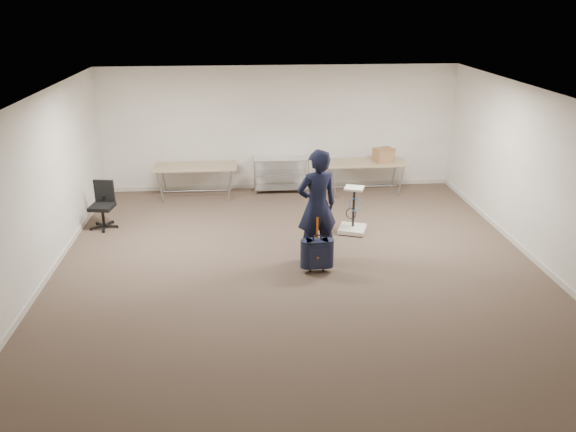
{
  "coord_description": "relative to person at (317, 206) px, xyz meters",
  "views": [
    {
      "loc": [
        -0.86,
        -8.03,
        4.17
      ],
      "look_at": [
        -0.16,
        0.3,
        0.91
      ],
      "focal_mm": 35.0,
      "sensor_mm": 36.0,
      "label": 1
    }
  ],
  "objects": [
    {
      "name": "room_shell",
      "position": [
        -0.34,
        0.81,
        -0.91
      ],
      "size": [
        8.0,
        9.0,
        9.0
      ],
      "color": "beige",
      "rests_on": "ground"
    },
    {
      "name": "person",
      "position": [
        0.0,
        0.0,
        0.0
      ],
      "size": [
        0.8,
        0.63,
        1.92
      ],
      "primitive_type": "imported",
      "rotation": [
        0.0,
        0.0,
        3.42
      ],
      "color": "black",
      "rests_on": "ground"
    },
    {
      "name": "equipment_cart",
      "position": [
        0.84,
        1.11,
        -0.73
      ],
      "size": [
        0.63,
        0.63,
        0.9
      ],
      "color": "beige",
      "rests_on": "ground"
    },
    {
      "name": "office_chair",
      "position": [
        -3.91,
        1.76,
        -0.69
      ],
      "size": [
        0.55,
        0.55,
        0.91
      ],
      "color": "black",
      "rests_on": "ground"
    },
    {
      "name": "folding_table_left",
      "position": [
        -2.24,
        3.37,
        -0.28
      ],
      "size": [
        1.8,
        0.75,
        0.73
      ],
      "color": "#9D8460",
      "rests_on": "ground"
    },
    {
      "name": "suitcase",
      "position": [
        -0.05,
        -0.49,
        -0.64
      ],
      "size": [
        0.35,
        0.2,
        0.95
      ],
      "color": "black",
      "rests_on": "ground"
    },
    {
      "name": "wire_shelf",
      "position": [
        -0.34,
        3.62,
        -0.52
      ],
      "size": [
        1.22,
        0.47,
        0.8
      ],
      "color": "silver",
      "rests_on": "ground"
    },
    {
      "name": "ground",
      "position": [
        -0.34,
        -0.58,
        -0.96
      ],
      "size": [
        9.0,
        9.0,
        0.0
      ],
      "primitive_type": "plane",
      "color": "#4B372D",
      "rests_on": "ground"
    },
    {
      "name": "folding_table_right",
      "position": [
        1.56,
        3.37,
        -0.28
      ],
      "size": [
        1.8,
        0.75,
        0.73
      ],
      "color": "#9D8460",
      "rests_on": "ground"
    },
    {
      "name": "cardboard_box",
      "position": [
        1.95,
        3.35,
        -0.08
      ],
      "size": [
        0.5,
        0.44,
        0.31
      ],
      "primitive_type": "cube",
      "rotation": [
        0.0,
        0.0,
        0.36
      ],
      "color": "#926044",
      "rests_on": "folding_table_right"
    }
  ]
}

